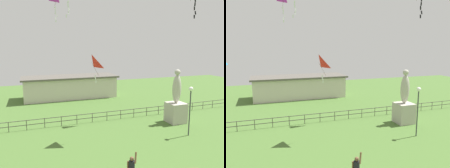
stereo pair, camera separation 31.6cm
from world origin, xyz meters
TOP-DOWN VIEW (x-y plane):
  - statue_monument at (8.41, 11.13)m, footprint 1.68×1.68m
  - lamppost at (7.39, 7.85)m, footprint 0.36×0.36m
  - kite_3 at (-0.58, 9.79)m, footprint 1.14×1.20m
  - waterfront_railing at (-0.31, 14.00)m, footprint 36.02×0.06m
  - pavilion_building at (0.49, 26.00)m, footprint 13.67×5.05m

SIDE VIEW (x-z plane):
  - waterfront_railing at x=-0.31m, z-range 0.15..1.10m
  - pavilion_building at x=0.49m, z-range 0.02..3.25m
  - statue_monument at x=8.41m, z-range -0.98..4.37m
  - lamppost at x=7.39m, z-range 0.98..5.23m
  - kite_3 at x=-0.58m, z-range 5.18..7.38m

